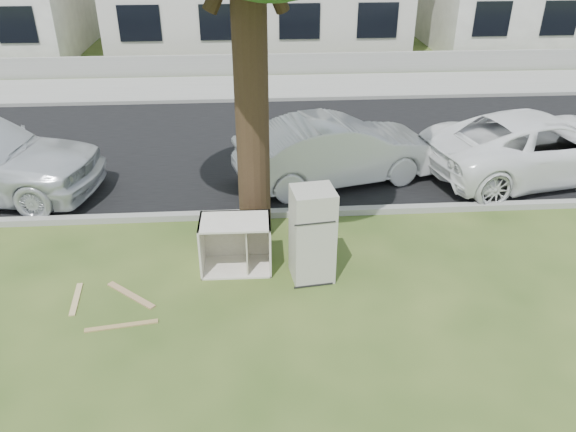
{
  "coord_description": "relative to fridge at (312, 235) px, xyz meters",
  "views": [
    {
      "loc": [
        -0.41,
        -6.79,
        5.13
      ],
      "look_at": [
        0.09,
        0.6,
        1.02
      ],
      "focal_mm": 35.0,
      "sensor_mm": 36.0,
      "label": 1
    }
  ],
  "objects": [
    {
      "name": "kerb_near",
      "position": [
        -0.45,
        1.98,
        -0.76
      ],
      "size": [
        120.0,
        0.18,
        0.12
      ],
      "primitive_type": "cube",
      "color": "gray",
      "rests_on": "ground"
    },
    {
      "name": "car_right",
      "position": [
        5.19,
        3.44,
        -0.07
      ],
      "size": [
        5.28,
        3.2,
        1.37
      ],
      "primitive_type": "imported",
      "rotation": [
        0.0,
        0.0,
        1.77
      ],
      "color": "white",
      "rests_on": "ground"
    },
    {
      "name": "plank_b",
      "position": [
        -2.76,
        -0.34,
        -0.74
      ],
      "size": [
        0.82,
        0.73,
        0.02
      ],
      "primitive_type": "cube",
      "rotation": [
        0.0,
        0.0,
        -0.72
      ],
      "color": "tan",
      "rests_on": "ground"
    },
    {
      "name": "plank_c",
      "position": [
        -3.55,
        -0.38,
        -0.74
      ],
      "size": [
        0.17,
        0.79,
        0.02
      ],
      "primitive_type": "cube",
      "rotation": [
        0.0,
        0.0,
        1.67
      ],
      "color": "tan",
      "rests_on": "ground"
    },
    {
      "name": "sidewalk",
      "position": [
        -0.45,
        10.53,
        -0.75
      ],
      "size": [
        120.0,
        2.8,
        0.01
      ],
      "primitive_type": "cube",
      "color": "gray",
      "rests_on": "ground"
    },
    {
      "name": "car_center",
      "position": [
        0.88,
        3.45,
        -0.07
      ],
      "size": [
        4.41,
        2.46,
        1.38
      ],
      "primitive_type": "imported",
      "rotation": [
        0.0,
        0.0,
        1.83
      ],
      "color": "silver",
      "rests_on": "ground"
    },
    {
      "name": "fridge",
      "position": [
        0.0,
        0.0,
        0.0
      ],
      "size": [
        0.69,
        0.65,
        1.51
      ],
      "primitive_type": "cube",
      "rotation": [
        0.0,
        0.0,
        0.13
      ],
      "color": "beige",
      "rests_on": "ground"
    },
    {
      "name": "kerb_far",
      "position": [
        -0.45,
        9.08,
        -0.76
      ],
      "size": [
        120.0,
        0.18,
        0.12
      ],
      "primitive_type": "cube",
      "color": "gray",
      "rests_on": "ground"
    },
    {
      "name": "low_wall",
      "position": [
        -0.45,
        12.13,
        -0.41
      ],
      "size": [
        120.0,
        0.15,
        0.7
      ],
      "primitive_type": "cube",
      "color": "gray",
      "rests_on": "ground"
    },
    {
      "name": "cabinet",
      "position": [
        -1.18,
        0.32,
        -0.32
      ],
      "size": [
        1.12,
        0.7,
        0.86
      ],
      "primitive_type": "cube",
      "rotation": [
        0.0,
        0.0,
        -0.01
      ],
      "color": "silver",
      "rests_on": "ground"
    },
    {
      "name": "road",
      "position": [
        -0.45,
        5.53,
        -0.75
      ],
      "size": [
        120.0,
        7.0,
        0.01
      ],
      "primitive_type": "cube",
      "color": "black",
      "rests_on": "ground"
    },
    {
      "name": "plank_a",
      "position": [
        -2.76,
        -1.04,
        -0.75
      ],
      "size": [
        1.0,
        0.22,
        0.02
      ],
      "primitive_type": "cube",
      "rotation": [
        0.0,
        0.0,
        0.14
      ],
      "color": "#A3864F",
      "rests_on": "ground"
    },
    {
      "name": "ground",
      "position": [
        -0.45,
        -0.47,
        -0.76
      ],
      "size": [
        120.0,
        120.0,
        0.0
      ],
      "primitive_type": "plane",
      "color": "#324C1B"
    }
  ]
}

